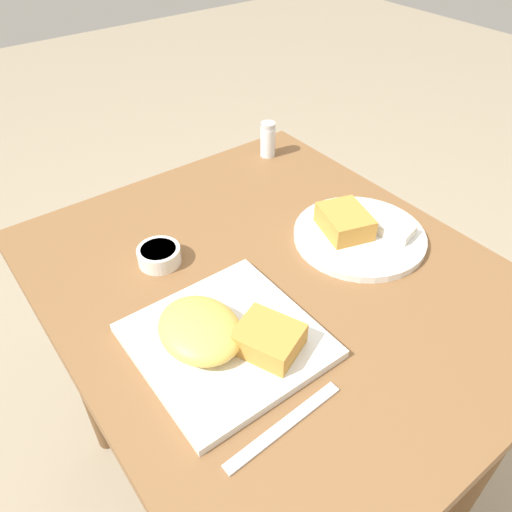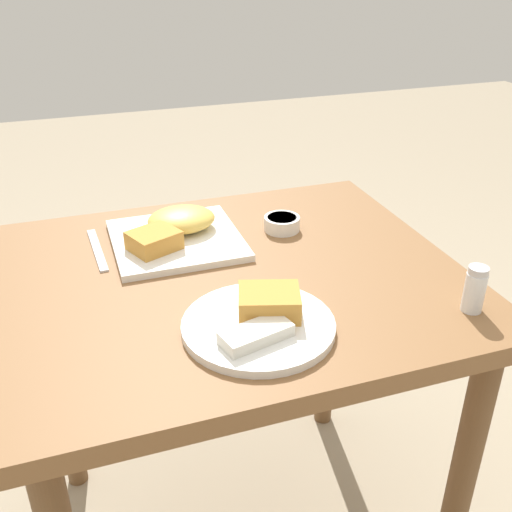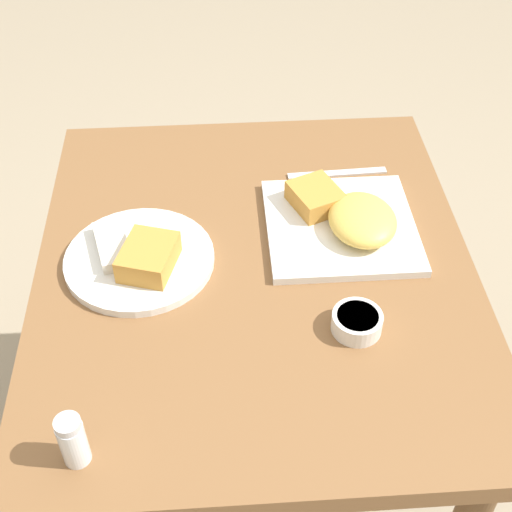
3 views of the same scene
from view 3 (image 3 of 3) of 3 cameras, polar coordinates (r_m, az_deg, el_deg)
The scene contains 7 objects.
ground_plane at distance 1.73m, azimuth -0.04°, elevation -18.03°, with size 8.00×8.00×0.00m, color gray.
dining_table at distance 1.23m, azimuth -0.06°, elevation -4.20°, with size 0.82×0.70×0.72m.
plate_square_near at distance 1.21m, azimuth 7.16°, elevation 2.89°, with size 0.25×0.25×0.06m.
plate_oval_far at distance 1.15m, azimuth -9.32°, elevation -0.12°, with size 0.24×0.24×0.05m.
sauce_ramekin at distance 1.05m, azimuth 8.08°, elevation -5.23°, with size 0.07×0.07×0.03m.
salt_shaker at distance 0.93m, azimuth -14.40°, elevation -14.26°, with size 0.03×0.03×0.08m.
butter_knife at distance 1.34m, azimuth 6.51°, elevation 6.59°, with size 0.02×0.19×0.00m.
Camera 3 is at (-0.82, 0.05, 1.52)m, focal length 50.00 mm.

